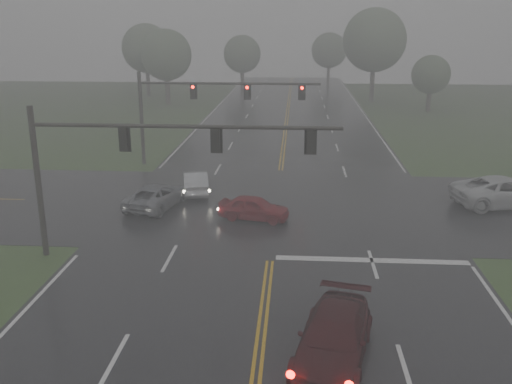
# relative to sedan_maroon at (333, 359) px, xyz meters

# --- Properties ---
(main_road) EXTENTS (18.00, 160.00, 0.02)m
(main_road) POSITION_rel_sedan_maroon_xyz_m (-2.34, 13.43, 0.00)
(main_road) COLOR black
(main_road) RESTS_ON ground
(cross_street) EXTENTS (120.00, 14.00, 0.02)m
(cross_street) POSITION_rel_sedan_maroon_xyz_m (-2.34, 15.43, 0.00)
(cross_street) COLOR black
(cross_street) RESTS_ON ground
(stop_bar) EXTENTS (8.50, 0.50, 0.01)m
(stop_bar) POSITION_rel_sedan_maroon_xyz_m (2.16, 7.83, 0.00)
(stop_bar) COLOR silver
(stop_bar) RESTS_ON ground
(sedan_maroon) EXTENTS (3.15, 5.45, 1.49)m
(sedan_maroon) POSITION_rel_sedan_maroon_xyz_m (0.00, 0.00, 0.00)
(sedan_maroon) COLOR #33090C
(sedan_maroon) RESTS_ON ground
(sedan_red) EXTENTS (4.00, 2.27, 1.28)m
(sedan_red) POSITION_rel_sedan_maroon_xyz_m (-3.45, 12.94, 0.00)
(sedan_red) COLOR maroon
(sedan_red) RESTS_ON ground
(sedan_silver) EXTENTS (2.25, 4.32, 1.36)m
(sedan_silver) POSITION_rel_sedan_maroon_xyz_m (-7.42, 17.64, 0.00)
(sedan_silver) COLOR #A6A9AE
(sedan_silver) RESTS_ON ground
(car_grey) EXTENTS (3.24, 5.15, 1.33)m
(car_grey) POSITION_rel_sedan_maroon_xyz_m (-9.14, 14.61, 0.00)
(car_grey) COLOR slate
(car_grey) RESTS_ON ground
(pickup_white) EXTENTS (6.51, 3.95, 1.69)m
(pickup_white) POSITION_rel_sedan_maroon_xyz_m (10.73, 16.29, 0.00)
(pickup_white) COLOR #B9BBBD
(pickup_white) RESTS_ON ground
(signal_gantry_near) EXTENTS (13.30, 0.30, 6.77)m
(signal_gantry_near) POSITION_rel_sedan_maroon_xyz_m (-8.38, 7.52, 4.79)
(signal_gantry_near) COLOR black
(signal_gantry_near) RESTS_ON ground
(signal_gantry_far) EXTENTS (13.01, 0.34, 6.77)m
(signal_gantry_far) POSITION_rel_sedan_maroon_xyz_m (-8.46, 24.73, 4.78)
(signal_gantry_far) COLOR black
(signal_gantry_far) RESTS_ON ground
(tree_nw_a) EXTENTS (6.36, 6.36, 9.34)m
(tree_nw_a) POSITION_rel_sedan_maroon_xyz_m (-17.69, 56.28, 6.13)
(tree_nw_a) COLOR #31291F
(tree_nw_a) RESTS_ON ground
(tree_ne_a) EXTENTS (8.12, 8.12, 11.93)m
(tree_ne_a) POSITION_rel_sedan_maroon_xyz_m (8.53, 60.83, 7.85)
(tree_ne_a) COLOR #31291F
(tree_ne_a) RESTS_ON ground
(tree_n_mid) EXTENTS (5.62, 5.62, 8.26)m
(tree_n_mid) POSITION_rel_sedan_maroon_xyz_m (-9.66, 72.11, 5.42)
(tree_n_mid) COLOR #31291F
(tree_n_mid) RESTS_ON ground
(tree_e_near) EXTENTS (4.43, 4.43, 6.51)m
(tree_e_near) POSITION_rel_sedan_maroon_xyz_m (14.09, 52.30, 4.27)
(tree_e_near) COLOR #31291F
(tree_e_near) RESTS_ON ground
(tree_nw_b) EXTENTS (6.79, 6.79, 9.98)m
(tree_nw_b) POSITION_rel_sedan_maroon_xyz_m (-22.45, 64.94, 6.56)
(tree_nw_b) COLOR #31291F
(tree_nw_b) RESTS_ON ground
(tree_n_far) EXTENTS (5.78, 5.78, 8.49)m
(tree_n_far) POSITION_rel_sedan_maroon_xyz_m (3.85, 81.25, 5.58)
(tree_n_far) COLOR #31291F
(tree_n_far) RESTS_ON ground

